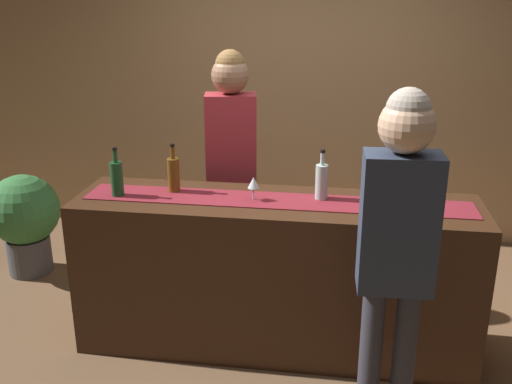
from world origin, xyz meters
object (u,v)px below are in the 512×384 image
object	(u,v)px
bartender	(231,149)
potted_plant_tall	(25,217)
customer_sipping	(398,234)
wine_glass_mid_counter	(377,193)
wine_glass_near_customer	(254,183)
wine_bottle_clear	(322,181)
wine_bottle_amber	(174,174)
wine_bottle_green	(117,178)

from	to	relation	value
bartender	potted_plant_tall	bearing A→B (deg)	-13.76
customer_sipping	wine_glass_mid_counter	bearing A→B (deg)	93.11
bartender	customer_sipping	size ratio (longest dim) A/B	1.01
wine_glass_near_customer	customer_sipping	xyz separation A→B (m)	(0.76, -0.69, 0.02)
wine_glass_near_customer	wine_glass_mid_counter	bearing A→B (deg)	-5.71
wine_bottle_clear	wine_glass_near_customer	bearing A→B (deg)	-168.34
wine_bottle_amber	bartender	distance (m)	0.57
wine_bottle_amber	wine_glass_mid_counter	xyz separation A→B (m)	(1.20, -0.15, -0.01)
wine_bottle_green	wine_bottle_amber	bearing A→B (deg)	22.20
bartender	wine_bottle_clear	bearing A→B (deg)	131.46
wine_bottle_amber	wine_bottle_green	size ratio (longest dim) A/B	1.00
wine_bottle_amber	wine_glass_mid_counter	size ratio (longest dim) A/B	2.10
potted_plant_tall	customer_sipping	bearing A→B (deg)	-27.65
wine_glass_mid_counter	potted_plant_tall	bearing A→B (deg)	163.30
customer_sipping	potted_plant_tall	bearing A→B (deg)	149.77
wine_glass_mid_counter	wine_bottle_green	bearing A→B (deg)	178.97
wine_bottle_green	wine_glass_mid_counter	xyz separation A→B (m)	(1.51, -0.03, -0.01)
wine_glass_near_customer	potted_plant_tall	xyz separation A→B (m)	(-1.90, 0.71, -0.60)
wine_bottle_green	bartender	distance (m)	0.85
wine_bottle_clear	customer_sipping	bearing A→B (deg)	-64.05
wine_bottle_green	bartender	bearing A→B (deg)	48.17
wine_bottle_green	customer_sipping	size ratio (longest dim) A/B	0.17
wine_bottle_green	customer_sipping	world-z (taller)	customer_sipping
wine_bottle_amber	potted_plant_tall	xyz separation A→B (m)	(-1.40, 0.63, -0.61)
wine_bottle_amber	wine_bottle_clear	distance (m)	0.89
wine_bottle_green	wine_bottle_clear	size ratio (longest dim) A/B	1.00
wine_bottle_clear	wine_bottle_amber	bearing A→B (deg)	179.80
potted_plant_tall	wine_glass_mid_counter	bearing A→B (deg)	-16.70
wine_bottle_amber	wine_bottle_green	bearing A→B (deg)	-157.80
wine_glass_mid_counter	bartender	distance (m)	1.15
wine_bottle_amber	wine_bottle_green	world-z (taller)	same
bartender	potted_plant_tall	size ratio (longest dim) A/B	2.21
wine_bottle_clear	bartender	world-z (taller)	bartender
wine_bottle_amber	potted_plant_tall	bearing A→B (deg)	155.86
potted_plant_tall	wine_glass_near_customer	bearing A→B (deg)	-20.49
wine_bottle_amber	wine_bottle_clear	size ratio (longest dim) A/B	1.00
wine_bottle_amber	customer_sipping	bearing A→B (deg)	-31.30
wine_glass_near_customer	bartender	distance (m)	0.64
wine_glass_mid_counter	potted_plant_tall	xyz separation A→B (m)	(-2.61, 0.78, -0.60)
wine_bottle_green	potted_plant_tall	size ratio (longest dim) A/B	0.38
bartender	potted_plant_tall	world-z (taller)	bartender
wine_glass_mid_counter	customer_sipping	xyz separation A→B (m)	(0.06, -0.62, 0.02)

